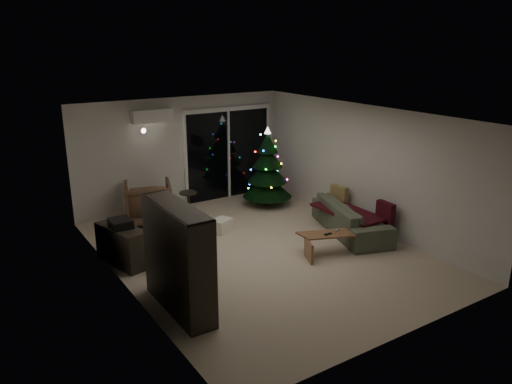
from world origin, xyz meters
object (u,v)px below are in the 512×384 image
Objects in this scene: media_cabinet at (122,245)px; armchair at (148,202)px; bookshelf at (165,262)px; sofa at (351,218)px; coffee_table at (334,243)px; christmas_tree at (267,167)px.

media_cabinet is 1.11× the size of armchair.
media_cabinet is at bearing 67.63° from bookshelf.
bookshelf reaches higher than sofa.
armchair reaches higher than sofa.
bookshelf is at bearing -153.86° from coffee_table.
sofa is (3.17, -2.75, -0.13)m from armchair.
media_cabinet is 4.13m from christmas_tree.
christmas_tree is (3.88, 1.30, 0.59)m from media_cabinet.
media_cabinet is 4.43m from sofa.
media_cabinet is 0.50× the size of sofa.
christmas_tree reaches higher than sofa.
media_cabinet reaches higher than coffee_table.
sofa is at bearing 52.44° from coffee_table.
bookshelf is 3.78m from armchair.
armchair is (1.13, 1.69, 0.11)m from media_cabinet.
coffee_table is (3.35, -1.63, -0.14)m from media_cabinet.
christmas_tree is at bearing -169.18° from armchair.
christmas_tree is at bearing 101.11° from coffee_table.
armchair reaches higher than media_cabinet.
christmas_tree reaches higher than bookshelf.
media_cabinet is 0.58× the size of christmas_tree.
sofa is (4.30, 0.85, -0.47)m from bookshelf.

